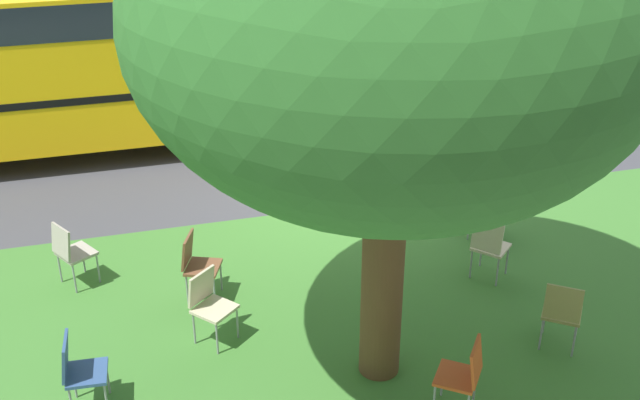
# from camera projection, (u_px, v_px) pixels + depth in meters

# --- Properties ---
(ground) EXTENTS (80.00, 80.00, 0.00)m
(ground) POSITION_uv_depth(u_px,v_px,m) (334.00, 201.00, 12.32)
(ground) COLOR #424247
(grass_verge) EXTENTS (48.00, 6.00, 0.01)m
(grass_verge) POSITION_uv_depth(u_px,v_px,m) (408.00, 319.00, 9.57)
(grass_verge) COLOR #3D752D
(grass_verge) RESTS_ON ground
(street_tree) EXTENTS (4.80, 4.80, 5.66)m
(street_tree) POSITION_uv_depth(u_px,v_px,m) (394.00, 20.00, 6.97)
(street_tree) COLOR brown
(street_tree) RESTS_ON ground
(chair_0) EXTENTS (0.57, 0.57, 0.88)m
(chair_0) POSITION_uv_depth(u_px,v_px,m) (70.00, 250.00, 10.00)
(chair_0) COLOR #ADA393
(chair_0) RESTS_ON ground
(chair_1) EXTENTS (0.58, 0.58, 0.88)m
(chair_1) POSITION_uv_depth(u_px,v_px,m) (562.00, 311.00, 8.84)
(chair_1) COLOR olive
(chair_1) RESTS_ON ground
(chair_2) EXTENTS (0.57, 0.57, 0.88)m
(chair_2) POSITION_uv_depth(u_px,v_px,m) (484.00, 206.00, 11.06)
(chair_2) COLOR #335184
(chair_2) RESTS_ON ground
(chair_3) EXTENTS (0.54, 0.54, 0.88)m
(chair_3) POSITION_uv_depth(u_px,v_px,m) (197.00, 262.00, 9.76)
(chair_3) COLOR brown
(chair_3) RESTS_ON ground
(chair_4) EXTENTS (0.45, 0.45, 0.88)m
(chair_4) POSITION_uv_depth(u_px,v_px,m) (78.00, 368.00, 7.96)
(chair_4) COLOR #335184
(chair_4) RESTS_ON ground
(chair_5) EXTENTS (0.59, 0.59, 0.88)m
(chair_5) POSITION_uv_depth(u_px,v_px,m) (489.00, 244.00, 10.13)
(chair_5) COLOR beige
(chair_5) RESTS_ON ground
(chair_6) EXTENTS (0.58, 0.58, 0.88)m
(chair_6) POSITION_uv_depth(u_px,v_px,m) (464.00, 372.00, 7.90)
(chair_6) COLOR #C64C1E
(chair_6) RESTS_ON ground
(chair_7) EXTENTS (0.59, 0.59, 0.88)m
(chair_7) POSITION_uv_depth(u_px,v_px,m) (209.00, 301.00, 9.00)
(chair_7) COLOR beige
(chair_7) RESTS_ON ground
(parked_car) EXTENTS (3.70, 1.92, 1.65)m
(parked_car) POSITION_uv_depth(u_px,v_px,m) (584.00, 72.00, 15.33)
(parked_car) COLOR #ADB2B7
(parked_car) RESTS_ON ground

